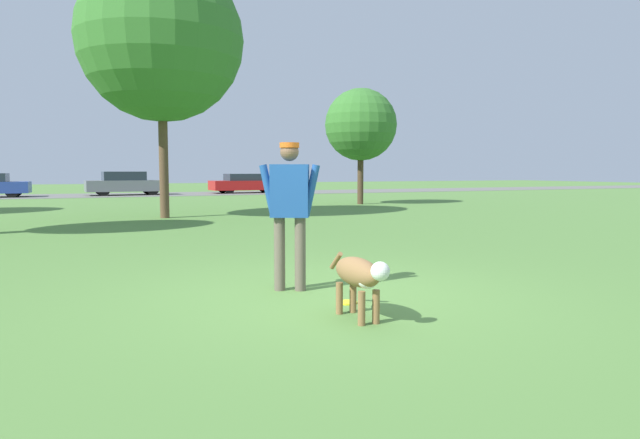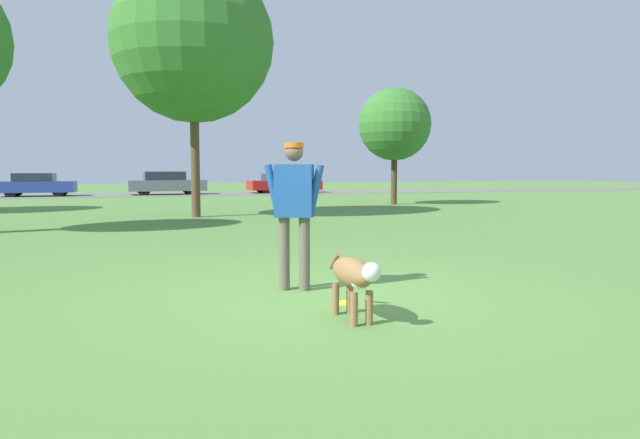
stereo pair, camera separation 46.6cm
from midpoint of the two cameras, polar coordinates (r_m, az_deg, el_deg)
ground_plane at (r=6.58m, az=-1.49°, el=-7.52°), size 120.00×120.00×0.00m
far_road_strip at (r=35.25m, az=-19.98°, el=2.32°), size 120.00×6.00×0.01m
person at (r=6.69m, az=-5.05°, el=1.69°), size 0.68×0.41×1.74m
dog at (r=5.41m, az=1.47°, el=-5.57°), size 0.28×1.10×0.62m
frisbee at (r=6.16m, az=0.56°, el=-8.31°), size 0.22×0.22×0.02m
tree_mid_center at (r=18.17m, az=-16.38°, el=16.92°), size 4.82×4.82×7.68m
tree_far_right at (r=24.28m, az=3.54°, el=9.43°), size 3.02×3.02×4.86m
parked_car_grey at (r=34.94m, az=-19.21°, el=3.42°), size 4.53×2.02×1.37m
parked_car_red at (r=36.62m, az=-7.72°, el=3.60°), size 4.63×1.91×1.22m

